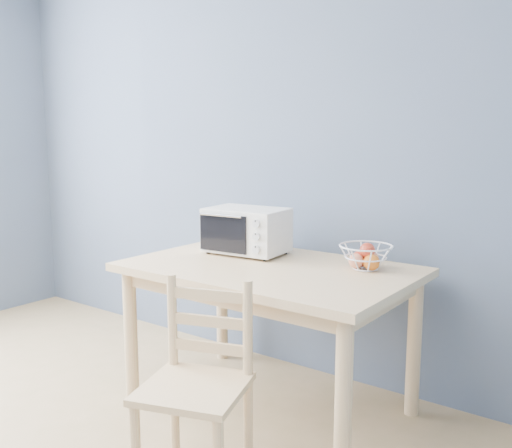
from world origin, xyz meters
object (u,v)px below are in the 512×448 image
Objects in this scene: fruit_basket at (365,257)px; dining_chair at (198,389)px; toaster_oven at (244,230)px; dining_table at (269,285)px.

fruit_basket is 1.03m from dining_chair.
toaster_oven is 1.08m from dining_chair.
toaster_oven is at bearing 150.78° from dining_table.
dining_chair is at bearing -106.13° from fruit_basket.
dining_table is 0.76m from dining_chair.
dining_chair is (-0.26, -0.91, -0.41)m from fruit_basket.
dining_table is 0.40m from toaster_oven.
fruit_basket reaches higher than dining_table.
dining_table is at bearing -153.52° from fruit_basket.
toaster_oven is 0.54× the size of dining_chair.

